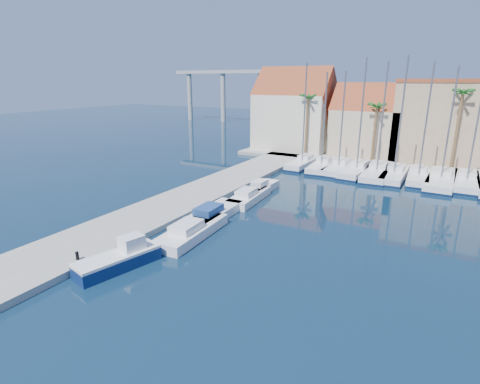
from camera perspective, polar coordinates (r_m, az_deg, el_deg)
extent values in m
plane|color=#081D31|center=(22.25, -14.31, -16.05)|extent=(260.00, 260.00, 0.00)
cube|color=gray|center=(36.74, -10.15, -1.95)|extent=(6.00, 77.00, 0.50)
cube|color=gray|center=(62.31, 25.82, 4.33)|extent=(54.00, 16.00, 0.50)
cylinder|color=black|center=(27.09, -23.56, -8.90)|extent=(0.22, 0.22, 0.55)
cube|color=navy|center=(26.09, -18.09, -10.17)|extent=(3.10, 5.82, 0.83)
cube|color=white|center=(25.88, -18.19, -9.16)|extent=(3.10, 5.82, 0.18)
cube|color=white|center=(26.14, -16.17, -7.47)|extent=(1.51, 1.72, 1.02)
cube|color=white|center=(29.83, -7.30, -5.99)|extent=(2.87, 7.62, 0.80)
cube|color=white|center=(28.99, -8.16, -5.22)|extent=(1.84, 2.72, 0.60)
cube|color=white|center=(33.30, -4.13, -3.43)|extent=(2.64, 7.45, 0.80)
cube|color=navy|center=(32.47, -4.83, -2.67)|extent=(1.75, 2.64, 0.60)
cube|color=white|center=(38.10, 1.39, -0.77)|extent=(2.59, 6.86, 0.80)
cube|color=white|center=(37.31, 0.97, -0.02)|extent=(1.66, 2.45, 0.60)
cube|color=white|center=(41.28, 3.34, 0.60)|extent=(1.83, 5.54, 0.80)
cube|color=white|center=(40.62, 3.00, 1.36)|extent=(1.26, 1.95, 0.60)
cube|color=white|center=(53.83, 9.60, 4.32)|extent=(2.42, 8.64, 1.00)
cube|color=#0C1E3F|center=(53.90, 9.59, 3.99)|extent=(2.48, 8.71, 0.28)
cube|color=white|center=(54.46, 9.98, 5.31)|extent=(1.62, 2.61, 0.60)
cylinder|color=slate|center=(52.40, 9.80, 11.73)|extent=(0.20, 0.20, 13.00)
cube|color=white|center=(52.50, 12.41, 3.85)|extent=(2.82, 9.00, 1.00)
cube|color=#0C1E3F|center=(52.57, 12.38, 3.51)|extent=(2.89, 9.06, 0.28)
cube|color=white|center=(53.18, 12.70, 4.88)|extent=(1.77, 2.75, 0.60)
cylinder|color=slate|center=(51.07, 12.73, 10.76)|extent=(0.20, 0.20, 11.79)
cube|color=white|center=(51.87, 14.93, 3.52)|extent=(2.86, 8.98, 1.00)
cube|color=#0C1E3F|center=(51.94, 14.90, 3.18)|extent=(2.92, 9.05, 0.28)
cube|color=white|center=(52.52, 15.30, 4.55)|extent=(1.78, 2.75, 0.60)
cylinder|color=slate|center=(50.43, 15.32, 10.57)|extent=(0.20, 0.20, 11.89)
cube|color=white|center=(51.19, 17.48, 3.14)|extent=(3.20, 9.69, 1.00)
cube|color=#0C1E3F|center=(51.26, 17.45, 2.79)|extent=(3.27, 9.76, 0.28)
cube|color=white|center=(51.91, 17.86, 4.19)|extent=(1.95, 2.98, 0.60)
cylinder|color=slate|center=(49.63, 18.05, 11.15)|extent=(0.20, 0.20, 13.43)
cube|color=white|center=(50.91, 20.16, 2.81)|extent=(3.32, 10.97, 1.00)
cube|color=#0C1E3F|center=(50.99, 20.12, 2.46)|extent=(3.38, 11.04, 0.28)
cube|color=white|center=(51.80, 20.40, 3.92)|extent=(2.12, 3.34, 0.60)
cylinder|color=slate|center=(49.29, 20.89, 10.58)|extent=(0.20, 0.20, 12.97)
cube|color=white|center=(50.40, 22.49, 2.43)|extent=(2.57, 9.77, 1.00)
cube|color=#0C1E3F|center=(50.47, 22.45, 2.07)|extent=(2.63, 9.83, 0.28)
cube|color=white|center=(51.17, 22.74, 3.52)|extent=(1.79, 2.94, 0.60)
cylinder|color=slate|center=(48.79, 23.36, 10.58)|extent=(0.20, 0.20, 13.50)
cube|color=white|center=(50.56, 25.55, 2.10)|extent=(2.79, 9.18, 1.00)
cube|color=#0C1E3F|center=(50.63, 25.51, 1.75)|extent=(2.85, 9.25, 0.28)
cube|color=white|center=(51.28, 25.70, 3.19)|extent=(1.78, 2.80, 0.60)
cylinder|color=slate|center=(49.02, 26.55, 9.83)|extent=(0.20, 0.20, 12.86)
cube|color=white|center=(50.14, 28.31, 1.61)|extent=(3.31, 11.22, 1.00)
cube|color=#0C1E3F|center=(50.21, 28.26, 1.26)|extent=(3.37, 11.28, 0.28)
cube|color=white|center=(51.05, 28.53, 2.75)|extent=(2.15, 3.41, 0.60)
cylinder|color=slate|center=(48.51, 29.35, 9.06)|extent=(0.20, 0.20, 12.30)
cube|color=white|center=(50.75, 31.23, 1.34)|extent=(2.61, 9.88, 1.00)
cube|color=#0C1E3F|center=(50.82, 31.17, 0.99)|extent=(2.67, 9.94, 0.28)
cube|color=white|center=(51.54, 31.35, 2.45)|extent=(1.81, 2.97, 0.60)
cylinder|color=slate|center=(49.30, 32.22, 7.55)|extent=(0.20, 0.20, 10.30)
cube|color=beige|center=(64.92, 8.25, 10.51)|extent=(12.00, 9.00, 9.00)
cube|color=brown|center=(64.60, 8.42, 14.48)|extent=(12.30, 9.00, 9.00)
cube|color=#CAB18E|center=(61.72, 18.74, 8.55)|extent=(10.00, 8.00, 7.00)
cube|color=brown|center=(61.37, 19.05, 11.78)|extent=(10.30, 8.00, 8.00)
cube|color=tan|center=(61.41, 29.30, 9.17)|extent=(14.00, 10.00, 11.00)
cube|color=brown|center=(61.12, 30.09, 14.49)|extent=(14.20, 10.20, 0.50)
cylinder|color=brown|center=(58.87, 10.11, 9.80)|extent=(0.36, 0.36, 9.00)
sphere|color=#1A5C1D|center=(58.52, 10.33, 14.02)|extent=(2.60, 2.60, 2.60)
cylinder|color=brown|center=(56.42, 19.77, 8.27)|extent=(0.36, 0.36, 8.00)
sphere|color=#1A5C1D|center=(56.05, 20.16, 12.16)|extent=(2.60, 2.60, 2.60)
cylinder|color=brown|center=(55.49, 30.13, 7.93)|extent=(0.36, 0.36, 10.00)
sphere|color=#1A5C1D|center=(55.15, 30.87, 12.89)|extent=(2.60, 2.60, 2.60)
cube|color=#9E9E99|center=(108.19, 1.13, 17.87)|extent=(48.00, 2.20, 0.90)
cylinder|color=#9E9E99|center=(119.10, -7.65, 14.26)|extent=(1.40, 1.40, 14.00)
cylinder|color=#9E9E99|center=(112.30, -2.59, 14.25)|extent=(1.40, 1.40, 14.00)
cylinder|color=#9E9E99|center=(106.43, 3.06, 14.10)|extent=(1.40, 1.40, 14.00)
cylinder|color=#9E9E99|center=(101.65, 9.30, 13.79)|extent=(1.40, 1.40, 14.00)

